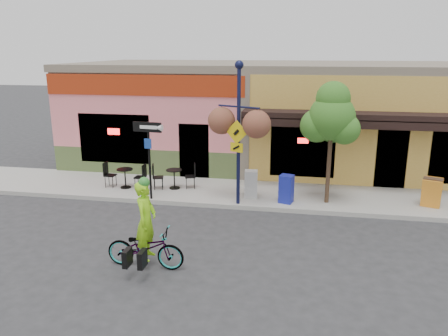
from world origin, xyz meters
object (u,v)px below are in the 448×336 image
lamp_post (239,135)px  cyclist_rider (146,230)px  street_tree (330,143)px  one_way_sign (150,161)px  bicycle (145,248)px  newspaper_box_blue (286,189)px  building (278,112)px  newspaper_box_grey (251,184)px

lamp_post → cyclist_rider: bearing=-87.3°
cyclist_rider → street_tree: (4.44, 5.08, 1.22)m
cyclist_rider → one_way_sign: one_way_sign is taller
cyclist_rider → bicycle: bearing=91.0°
bicycle → street_tree: size_ratio=0.47×
one_way_sign → newspaper_box_blue: 4.66m
cyclist_rider → newspaper_box_blue: size_ratio=2.03×
lamp_post → street_tree: lamp_post is taller
building → newspaper_box_blue: bearing=-83.6°
lamp_post → bicycle: bearing=-87.9°
bicycle → lamp_post: (1.59, 4.44, 1.97)m
bicycle → cyclist_rider: bearing=-89.0°
street_tree → bicycle: bearing=-131.5°
cyclist_rider → newspaper_box_blue: bearing=-31.8°
lamp_post → newspaper_box_grey: 2.02m
lamp_post → newspaper_box_grey: bearing=87.1°
lamp_post → street_tree: size_ratio=1.15×
bicycle → newspaper_box_grey: 5.53m
lamp_post → newspaper_box_blue: 2.45m
newspaper_box_blue → street_tree: size_ratio=0.23×
bicycle → newspaper_box_grey: bearing=-19.5°
lamp_post → newspaper_box_blue: (1.56, 0.37, -1.85)m
cyclist_rider → lamp_post: bearing=-18.1°
cyclist_rider → street_tree: bearing=-40.2°
building → lamp_post: lamp_post is taller
lamp_post → one_way_sign: lamp_post is taller
bicycle → lamp_post: bearing=-18.7°
bicycle → one_way_sign: (-1.41, 4.39, 0.98)m
building → bicycle: size_ratio=9.51×
building → one_way_sign: 7.89m
newspaper_box_blue → street_tree: street_tree is taller
one_way_sign → newspaper_box_grey: size_ratio=2.84×
one_way_sign → newspaper_box_grey: one_way_sign is taller
building → newspaper_box_grey: 6.30m
building → one_way_sign: (-3.84, -6.85, -0.77)m
building → cyclist_rider: size_ratio=9.50×
cyclist_rider → one_way_sign: (-1.46, 4.39, 0.52)m
one_way_sign → newspaper_box_grey: (3.34, 0.79, -0.86)m
one_way_sign → street_tree: size_ratio=0.66×
one_way_sign → newspaper_box_blue: bearing=12.0°
street_tree → lamp_post: bearing=-167.7°
cyclist_rider → lamp_post: size_ratio=0.41×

